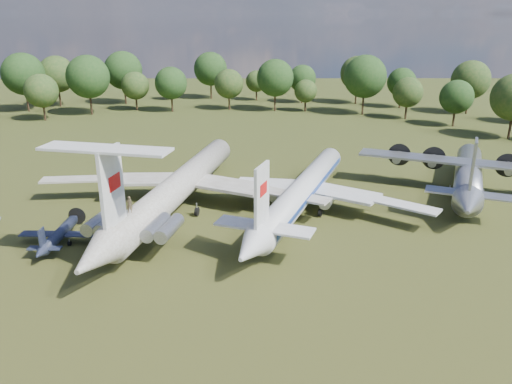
{
  "coord_description": "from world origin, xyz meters",
  "views": [
    {
      "loc": [
        8.58,
        -61.09,
        25.26
      ],
      "look_at": [
        8.72,
        -4.48,
        5.0
      ],
      "focal_mm": 35.0,
      "sensor_mm": 36.0,
      "label": 1
    }
  ],
  "objects_px": {
    "person_on_il62": "(129,204)",
    "small_prop_west": "(59,237)",
    "an12_transport": "(468,179)",
    "tu104_jet": "(303,195)",
    "il62_airliner": "(180,191)"
  },
  "relations": [
    {
      "from": "person_on_il62",
      "to": "small_prop_west",
      "type": "bearing_deg",
      "value": -22.84
    },
    {
      "from": "an12_transport",
      "to": "small_prop_west",
      "type": "height_order",
      "value": "an12_transport"
    },
    {
      "from": "tu104_jet",
      "to": "person_on_il62",
      "type": "distance_m",
      "value": 24.15
    },
    {
      "from": "il62_airliner",
      "to": "person_on_il62",
      "type": "height_order",
      "value": "person_on_il62"
    },
    {
      "from": "il62_airliner",
      "to": "person_on_il62",
      "type": "relative_size",
      "value": 28.85
    },
    {
      "from": "il62_airliner",
      "to": "person_on_il62",
      "type": "bearing_deg",
      "value": -90.0
    },
    {
      "from": "an12_transport",
      "to": "small_prop_west",
      "type": "distance_m",
      "value": 56.72
    },
    {
      "from": "small_prop_west",
      "to": "an12_transport",
      "type": "bearing_deg",
      "value": 19.25
    },
    {
      "from": "an12_transport",
      "to": "small_prop_west",
      "type": "relative_size",
      "value": 2.81
    },
    {
      "from": "tu104_jet",
      "to": "small_prop_west",
      "type": "distance_m",
      "value": 30.84
    },
    {
      "from": "il62_airliner",
      "to": "small_prop_west",
      "type": "height_order",
      "value": "il62_airliner"
    },
    {
      "from": "tu104_jet",
      "to": "person_on_il62",
      "type": "relative_size",
      "value": 25.41
    },
    {
      "from": "an12_transport",
      "to": "person_on_il62",
      "type": "xyz_separation_m",
      "value": [
        -44.82,
        -20.12,
        3.76
      ]
    },
    {
      "from": "il62_airliner",
      "to": "tu104_jet",
      "type": "distance_m",
      "value": 16.66
    },
    {
      "from": "il62_airliner",
      "to": "an12_transport",
      "type": "bearing_deg",
      "value": 20.57
    }
  ]
}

